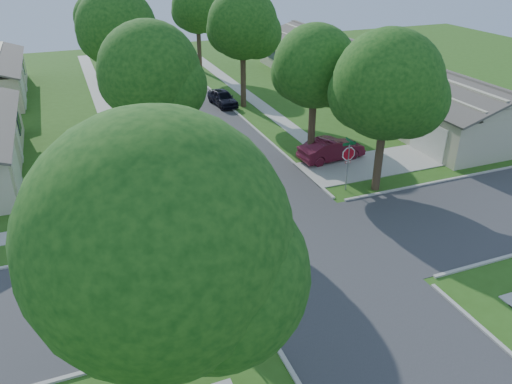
{
  "coord_description": "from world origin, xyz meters",
  "views": [
    {
      "loc": [
        -8.88,
        -16.33,
        12.5
      ],
      "look_at": [
        -1.13,
        3.36,
        1.6
      ],
      "focal_mm": 35.0,
      "sensor_mm": 36.0,
      "label": 1
    }
  ],
  "objects_px": {
    "tree_w_far": "(100,20)",
    "house_ne_far": "(320,57)",
    "tree_sw_corner": "(163,252)",
    "car_driveway": "(331,149)",
    "stop_sign_ne": "(348,156)",
    "tree_e_far": "(198,10)",
    "tree_e_near": "(316,70)",
    "tree_w_mid": "(118,32)",
    "tree_e_mid": "(243,27)",
    "car_curb_west": "(127,79)",
    "car_curb_east": "(223,98)",
    "tree_w_near": "(151,77)",
    "house_ne_near": "(439,108)",
    "stop_sign_sw": "(244,307)",
    "tree_ne_corner": "(388,90)"
  },
  "relations": [
    {
      "from": "tree_w_far",
      "to": "house_ne_far",
      "type": "xyz_separation_m",
      "value": [
        20.64,
        -5.01,
        -3.99
      ]
    },
    {
      "from": "tree_sw_corner",
      "to": "car_driveway",
      "type": "xyz_separation_m",
      "value": [
        13.44,
        15.69,
        -5.57
      ]
    },
    {
      "from": "stop_sign_ne",
      "to": "tree_e_far",
      "type": "bearing_deg",
      "value": 89.9
    },
    {
      "from": "tree_e_near",
      "to": "tree_w_far",
      "type": "bearing_deg",
      "value": 110.61
    },
    {
      "from": "tree_e_near",
      "to": "house_ne_far",
      "type": "height_order",
      "value": "tree_e_near"
    },
    {
      "from": "tree_w_mid",
      "to": "tree_e_mid",
      "type": "bearing_deg",
      "value": -0.0
    },
    {
      "from": "tree_e_near",
      "to": "house_ne_far",
      "type": "xyz_separation_m",
      "value": [
        11.24,
        19.99,
        -4.13
      ]
    },
    {
      "from": "tree_e_far",
      "to": "car_curb_west",
      "type": "height_order",
      "value": "tree_e_far"
    },
    {
      "from": "stop_sign_ne",
      "to": "car_curb_east",
      "type": "height_order",
      "value": "stop_sign_ne"
    },
    {
      "from": "tree_w_near",
      "to": "car_curb_east",
      "type": "bearing_deg",
      "value": 58.68
    },
    {
      "from": "stop_sign_ne",
      "to": "tree_w_far",
      "type": "xyz_separation_m",
      "value": [
        -9.35,
        29.31,
        3.48
      ]
    },
    {
      "from": "car_driveway",
      "to": "house_ne_near",
      "type": "bearing_deg",
      "value": -82.18
    },
    {
      "from": "tree_e_mid",
      "to": "tree_e_far",
      "type": "relative_size",
      "value": 1.06
    },
    {
      "from": "tree_e_near",
      "to": "tree_w_mid",
      "type": "xyz_separation_m",
      "value": [
        -9.39,
        12.0,
        0.85
      ]
    },
    {
      "from": "tree_e_near",
      "to": "car_curb_west",
      "type": "distance_m",
      "value": 24.13
    },
    {
      "from": "tree_sw_corner",
      "to": "tree_w_mid",
      "type": "bearing_deg",
      "value": 84.3
    },
    {
      "from": "house_ne_far",
      "to": "car_curb_east",
      "type": "xyz_separation_m",
      "value": [
        -12.79,
        -7.1,
        -0.88
      ]
    },
    {
      "from": "stop_sign_sw",
      "to": "stop_sign_ne",
      "type": "bearing_deg",
      "value": 45.0
    },
    {
      "from": "tree_e_near",
      "to": "tree_sw_corner",
      "type": "bearing_deg",
      "value": -127.3
    },
    {
      "from": "tree_w_mid",
      "to": "house_ne_near",
      "type": "xyz_separation_m",
      "value": [
        20.63,
        -10.01,
        -4.97
      ]
    },
    {
      "from": "tree_w_far",
      "to": "car_curb_east",
      "type": "height_order",
      "value": "tree_w_far"
    },
    {
      "from": "house_ne_near",
      "to": "car_curb_west",
      "type": "height_order",
      "value": "house_ne_near"
    },
    {
      "from": "tree_e_mid",
      "to": "tree_w_mid",
      "type": "relative_size",
      "value": 0.96
    },
    {
      "from": "tree_e_far",
      "to": "tree_w_mid",
      "type": "relative_size",
      "value": 0.91
    },
    {
      "from": "stop_sign_ne",
      "to": "house_ne_far",
      "type": "relative_size",
      "value": 0.22
    },
    {
      "from": "tree_ne_corner",
      "to": "car_curb_east",
      "type": "distance_m",
      "value": 18.64
    },
    {
      "from": "stop_sign_sw",
      "to": "tree_e_near",
      "type": "xyz_separation_m",
      "value": [
        9.45,
        13.71,
        3.61
      ]
    },
    {
      "from": "stop_sign_ne",
      "to": "tree_ne_corner",
      "type": "relative_size",
      "value": 0.34
    },
    {
      "from": "stop_sign_sw",
      "to": "tree_w_near",
      "type": "relative_size",
      "value": 0.33
    },
    {
      "from": "tree_e_far",
      "to": "car_curb_east",
      "type": "height_order",
      "value": "tree_e_far"
    },
    {
      "from": "tree_e_near",
      "to": "car_curb_east",
      "type": "height_order",
      "value": "tree_e_near"
    },
    {
      "from": "tree_w_mid",
      "to": "car_curb_west",
      "type": "height_order",
      "value": "tree_w_mid"
    },
    {
      "from": "tree_e_near",
      "to": "tree_ne_corner",
      "type": "distance_m",
      "value": 5.06
    },
    {
      "from": "car_curb_west",
      "to": "house_ne_near",
      "type": "bearing_deg",
      "value": 141.16
    },
    {
      "from": "stop_sign_sw",
      "to": "tree_w_mid",
      "type": "distance_m",
      "value": 26.09
    },
    {
      "from": "tree_e_near",
      "to": "car_driveway",
      "type": "relative_size",
      "value": 1.95
    },
    {
      "from": "tree_e_far",
      "to": "tree_w_far",
      "type": "relative_size",
      "value": 1.09
    },
    {
      "from": "tree_e_near",
      "to": "house_ne_near",
      "type": "bearing_deg",
      "value": 10.04
    },
    {
      "from": "tree_w_near",
      "to": "tree_ne_corner",
      "type": "height_order",
      "value": "tree_w_near"
    },
    {
      "from": "stop_sign_ne",
      "to": "tree_w_mid",
      "type": "height_order",
      "value": "tree_w_mid"
    },
    {
      "from": "tree_e_mid",
      "to": "car_curb_east",
      "type": "bearing_deg",
      "value": 150.17
    },
    {
      "from": "stop_sign_ne",
      "to": "tree_e_near",
      "type": "distance_m",
      "value": 5.62
    },
    {
      "from": "tree_w_near",
      "to": "tree_w_mid",
      "type": "height_order",
      "value": "tree_w_mid"
    },
    {
      "from": "tree_e_far",
      "to": "house_ne_near",
      "type": "distance_m",
      "value": 25.99
    },
    {
      "from": "tree_e_far",
      "to": "tree_sw_corner",
      "type": "height_order",
      "value": "tree_sw_corner"
    },
    {
      "from": "car_curb_east",
      "to": "stop_sign_sw",
      "type": "bearing_deg",
      "value": -111.99
    },
    {
      "from": "car_driveway",
      "to": "tree_e_mid",
      "type": "bearing_deg",
      "value": 0.64
    },
    {
      "from": "tree_sw_corner",
      "to": "tree_ne_corner",
      "type": "relative_size",
      "value": 1.1
    },
    {
      "from": "stop_sign_ne",
      "to": "house_ne_near",
      "type": "relative_size",
      "value": 0.22
    },
    {
      "from": "tree_w_mid",
      "to": "car_driveway",
      "type": "relative_size",
      "value": 2.26
    }
  ]
}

